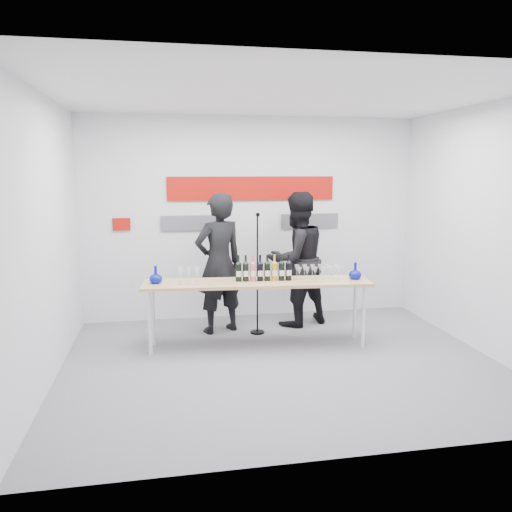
# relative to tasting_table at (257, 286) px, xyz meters

# --- Properties ---
(ground) EXTENTS (5.00, 5.00, 0.00)m
(ground) POSITION_rel_tasting_table_xyz_m (0.17, -0.59, -0.78)
(ground) COLOR slate
(ground) RESTS_ON ground
(back_wall) EXTENTS (5.00, 0.04, 3.00)m
(back_wall) POSITION_rel_tasting_table_xyz_m (0.17, 1.41, 0.72)
(back_wall) COLOR silver
(back_wall) RESTS_ON ground
(signage) EXTENTS (3.38, 0.02, 0.79)m
(signage) POSITION_rel_tasting_table_xyz_m (0.12, 1.38, 1.02)
(signage) COLOR #AA0F07
(signage) RESTS_ON back_wall
(tasting_table) EXTENTS (2.86, 0.80, 0.85)m
(tasting_table) POSITION_rel_tasting_table_xyz_m (0.00, 0.00, 0.00)
(tasting_table) COLOR tan
(tasting_table) RESTS_ON ground
(wine_bottles) EXTENTS (0.71, 0.13, 0.33)m
(wine_bottles) POSITION_rel_tasting_table_xyz_m (0.08, 0.02, 0.23)
(wine_bottles) COLOR black
(wine_bottles) RESTS_ON tasting_table
(decanter_left) EXTENTS (0.16, 0.16, 0.21)m
(decanter_left) POSITION_rel_tasting_table_xyz_m (-1.24, 0.12, 0.17)
(decanter_left) COLOR #07108C
(decanter_left) RESTS_ON tasting_table
(decanter_right) EXTENTS (0.16, 0.16, 0.21)m
(decanter_right) POSITION_rel_tasting_table_xyz_m (1.25, -0.09, 0.17)
(decanter_right) COLOR #07108C
(decanter_right) RESTS_ON tasting_table
(glasses_left) EXTENTS (0.28, 0.24, 0.18)m
(glasses_left) POSITION_rel_tasting_table_xyz_m (-0.85, 0.07, 0.16)
(glasses_left) COLOR silver
(glasses_left) RESTS_ON tasting_table
(glasses_right) EXTENTS (0.58, 0.27, 0.18)m
(glasses_right) POSITION_rel_tasting_table_xyz_m (0.76, -0.06, 0.16)
(glasses_right) COLOR silver
(glasses_right) RESTS_ON tasting_table
(presenter_left) EXTENTS (0.82, 0.69, 1.92)m
(presenter_left) POSITION_rel_tasting_table_xyz_m (-0.41, 0.69, 0.18)
(presenter_left) COLOR black
(presenter_left) RESTS_ON ground
(presenter_right) EXTENTS (1.13, 1.02, 1.92)m
(presenter_right) POSITION_rel_tasting_table_xyz_m (0.72, 0.83, 0.18)
(presenter_right) COLOR black
(presenter_right) RESTS_ON ground
(mic_stand) EXTENTS (0.19, 0.19, 1.66)m
(mic_stand) POSITION_rel_tasting_table_xyz_m (0.10, 0.52, -0.28)
(mic_stand) COLOR black
(mic_stand) RESTS_ON ground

